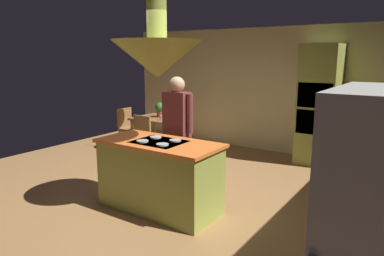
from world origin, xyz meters
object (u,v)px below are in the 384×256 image
Objects in this scene: potted_plant_on_table at (160,109)px; chair_by_back_wall at (178,125)px; kitchen_island at (160,176)px; dining_table at (160,123)px; chair_at_corner at (128,125)px; oven_tower at (318,105)px; cup_on_table at (162,118)px; person_at_island at (177,127)px; chair_facing_island at (139,136)px.

chair_by_back_wall is at bearing 87.54° from potted_plant_on_table.
dining_table is at bearing 128.99° from kitchen_island.
potted_plant_on_table reaches higher than kitchen_island.
kitchen_island reaches higher than chair_at_corner.
cup_on_table is at bearing -152.40° from oven_tower.
chair_facing_island is (-1.51, 0.82, -0.47)m from person_at_island.
cup_on_table is at bearing -100.33° from chair_at_corner.
cup_on_table is (0.25, -0.25, -0.12)m from potted_plant_on_table.
kitchen_island is 2.80m from potted_plant_on_table.
chair_facing_island is at bearing 90.00° from chair_by_back_wall.
cup_on_table is (0.23, 0.42, 0.30)m from chair_facing_island.
kitchen_island reaches higher than chair_facing_island.
chair_by_back_wall is (-2.80, -0.52, -0.59)m from oven_tower.
chair_facing_island is 1.00× the size of chair_at_corner.
oven_tower is 2.91m from chair_by_back_wall.
oven_tower is at bearing 22.21° from dining_table.
person_at_island is at bearing -121.29° from chair_at_corner.
oven_tower is 3.03m from potted_plant_on_table.
potted_plant_on_table is at bearing 134.79° from cup_on_table.
potted_plant_on_table is at bearing 128.68° from kitchen_island.
person_at_island reaches higher than potted_plant_on_table.
chair_at_corner is (-2.38, 1.45, -0.47)m from person_at_island.
chair_at_corner is at bearing -180.00° from dining_table.
kitchen_island is 0.85m from person_at_island.
potted_plant_on_table reaches higher than chair_by_back_wall.
potted_plant_on_table is (-0.02, -0.57, 0.42)m from chair_by_back_wall.
cup_on_table reaches higher than dining_table.
kitchen_island is at bearing -51.32° from potted_plant_on_table.
potted_plant_on_table is 3.33× the size of cup_on_table.
chair_by_back_wall is 9.67× the size of cup_on_table.
oven_tower reaches higher than dining_table.
chair_by_back_wall is (0.00, 0.62, -0.14)m from dining_table.
person_at_island is at bearing -44.41° from potted_plant_on_table.
dining_table is at bearing 136.18° from person_at_island.
oven_tower is 7.29× the size of potted_plant_on_table.
chair_at_corner is (-0.87, 0.62, 0.00)m from chair_facing_island.
potted_plant_on_table is at bearing 87.54° from chair_by_back_wall.
oven_tower is at bearing 71.27° from kitchen_island.
chair_by_back_wall reaches higher than cup_on_table.
kitchen_island is 17.83× the size of cup_on_table.
potted_plant_on_table is (-1.72, 2.15, 0.47)m from kitchen_island.
potted_plant_on_table is (-2.82, -1.09, -0.17)m from oven_tower.
kitchen_island is 0.73× the size of oven_tower.
cup_on_table is (1.10, -0.20, 0.30)m from chair_at_corner.
dining_table is at bearing -157.79° from oven_tower.
cup_on_table is (-1.47, 1.90, 0.34)m from kitchen_island.
chair_by_back_wall is 1.00× the size of chair_at_corner.
chair_facing_island is 9.67× the size of cup_on_table.
person_at_island is at bearing 106.35° from kitchen_island.
chair_by_back_wall is at bearing -54.50° from chair_at_corner.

